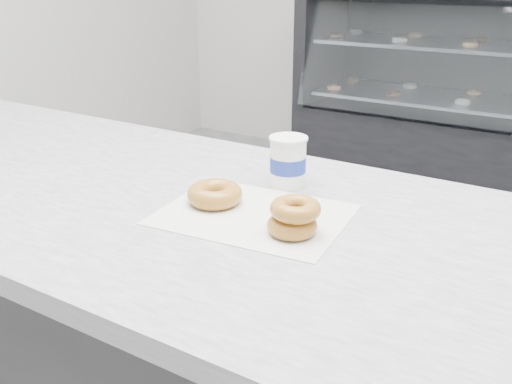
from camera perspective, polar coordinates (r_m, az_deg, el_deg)
display_case at (r=3.67m, az=23.38°, el=6.67°), size 2.40×0.74×1.25m
wax_paper at (r=1.06m, az=-0.25°, el=-2.26°), size 0.36×0.29×0.00m
donut_single at (r=1.10m, az=-4.14°, el=-0.21°), size 0.14×0.14×0.04m
donut_stack at (r=0.97m, az=3.80°, el=-2.52°), size 0.12×0.12×0.06m
coffee_cup at (r=1.18m, az=3.21°, el=3.09°), size 0.10×0.10×0.11m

